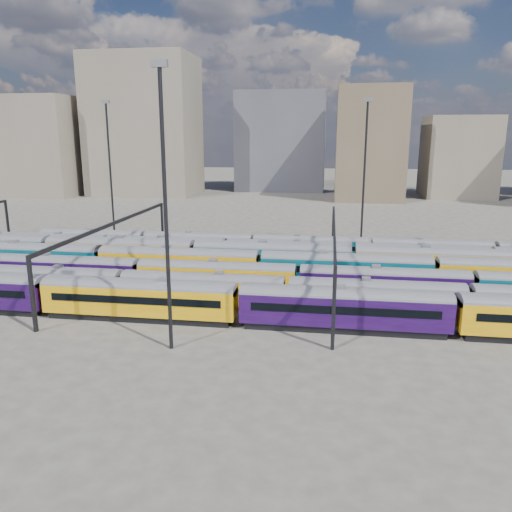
# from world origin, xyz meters

# --- Properties ---
(ground) EXTENTS (500.00, 500.00, 0.00)m
(ground) POSITION_xyz_m (0.00, 0.00, 0.00)
(ground) COLOR #48423C
(ground) RESTS_ON ground
(rake_0) EXTENTS (130.17, 3.17, 5.35)m
(rake_0) POSITION_xyz_m (0.16, -15.00, 2.81)
(rake_0) COLOR black
(rake_0) RESTS_ON ground
(rake_1) EXTENTS (97.54, 2.86, 4.80)m
(rake_1) POSITION_xyz_m (-4.98, -10.00, 2.52)
(rake_1) COLOR black
(rake_1) RESTS_ON ground
(rake_2) EXTENTS (121.93, 2.97, 5.01)m
(rake_2) POSITION_xyz_m (-14.67, -5.00, 2.63)
(rake_2) COLOR black
(rake_2) RESTS_ON ground
(rake_3) EXTENTS (111.74, 3.27, 5.52)m
(rake_3) POSITION_xyz_m (-10.89, 0.00, 2.90)
(rake_3) COLOR black
(rake_3) RESTS_ON ground
(rake_4) EXTENTS (159.41, 3.33, 5.62)m
(rake_4) POSITION_xyz_m (1.39, 5.00, 2.95)
(rake_4) COLOR black
(rake_4) RESTS_ON ground
(rake_5) EXTENTS (116.48, 2.84, 4.78)m
(rake_5) POSITION_xyz_m (-6.44, 10.00, 2.51)
(rake_5) COLOR black
(rake_5) RESTS_ON ground
(rake_6) EXTENTS (111.50, 2.72, 4.57)m
(rake_6) POSITION_xyz_m (15.86, 15.00, 2.40)
(rake_6) COLOR black
(rake_6) RESTS_ON ground
(gantry_1) EXTENTS (0.35, 40.35, 8.03)m
(gantry_1) POSITION_xyz_m (-20.00, 0.00, 6.79)
(gantry_1) COLOR black
(gantry_1) RESTS_ON ground
(gantry_2) EXTENTS (0.35, 40.35, 8.03)m
(gantry_2) POSITION_xyz_m (10.00, 0.00, 6.79)
(gantry_2) COLOR black
(gantry_2) RESTS_ON ground
(mast_1) EXTENTS (1.40, 0.50, 25.60)m
(mast_1) POSITION_xyz_m (-30.00, 22.00, 13.97)
(mast_1) COLOR black
(mast_1) RESTS_ON ground
(mast_2) EXTENTS (1.40, 0.50, 25.60)m
(mast_2) POSITION_xyz_m (-5.00, -22.00, 13.97)
(mast_2) COLOR black
(mast_2) RESTS_ON ground
(mast_3) EXTENTS (1.40, 0.50, 25.60)m
(mast_3) POSITION_xyz_m (15.00, 24.00, 13.97)
(mast_3) COLOR black
(mast_3) RESTS_ON ground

